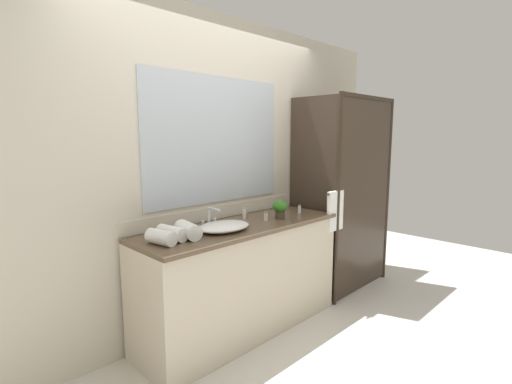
% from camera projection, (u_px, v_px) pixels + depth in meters
% --- Properties ---
extents(ground_plane, '(8.00, 8.00, 0.00)m').
position_uv_depth(ground_plane, '(243.00, 329.00, 3.14)').
color(ground_plane, silver).
extents(wall_back_with_mirror, '(4.40, 0.06, 2.60)m').
position_uv_depth(wall_back_with_mirror, '(215.00, 171.00, 3.19)').
color(wall_back_with_mirror, beige).
rests_on(wall_back_with_mirror, ground_plane).
extents(vanity_cabinet, '(1.80, 0.58, 0.90)m').
position_uv_depth(vanity_cabinet, '(242.00, 278.00, 3.08)').
color(vanity_cabinet, beige).
rests_on(vanity_cabinet, ground_plane).
extents(shower_enclosure, '(1.20, 0.59, 2.00)m').
position_uv_depth(shower_enclosure, '(348.00, 195.00, 3.75)').
color(shower_enclosure, '#2D2319').
rests_on(shower_enclosure, ground_plane).
extents(sink_basin, '(0.42, 0.31, 0.06)m').
position_uv_depth(sink_basin, '(224.00, 226.00, 2.82)').
color(sink_basin, white).
rests_on(sink_basin, vanity_cabinet).
extents(faucet, '(0.17, 0.16, 0.16)m').
position_uv_depth(faucet, '(210.00, 220.00, 2.94)').
color(faucet, silver).
rests_on(faucet, vanity_cabinet).
extents(potted_plant, '(0.13, 0.13, 0.16)m').
position_uv_depth(potted_plant, '(280.00, 208.00, 3.23)').
color(potted_plant, '#473828').
rests_on(potted_plant, vanity_cabinet).
extents(amenity_bottle_body_wash, '(0.03, 0.03, 0.10)m').
position_uv_depth(amenity_bottle_body_wash, '(244.00, 214.00, 3.21)').
color(amenity_bottle_body_wash, white).
rests_on(amenity_bottle_body_wash, vanity_cabinet).
extents(amenity_bottle_shampoo, '(0.03, 0.03, 0.08)m').
position_uv_depth(amenity_bottle_shampoo, '(266.00, 217.00, 3.14)').
color(amenity_bottle_shampoo, silver).
rests_on(amenity_bottle_shampoo, vanity_cabinet).
extents(amenity_bottle_conditioner, '(0.03, 0.03, 0.08)m').
position_uv_depth(amenity_bottle_conditioner, '(299.00, 209.00, 3.46)').
color(amenity_bottle_conditioner, silver).
rests_on(amenity_bottle_conditioner, vanity_cabinet).
extents(rolled_towel_near_edge, '(0.14, 0.22, 0.10)m').
position_uv_depth(rolled_towel_near_edge, '(161.00, 237.00, 2.45)').
color(rolled_towel_near_edge, white).
rests_on(rolled_towel_near_edge, vanity_cabinet).
extents(rolled_towel_middle, '(0.13, 0.24, 0.10)m').
position_uv_depth(rolled_towel_middle, '(172.00, 233.00, 2.56)').
color(rolled_towel_middle, white).
rests_on(rolled_towel_middle, vanity_cabinet).
extents(rolled_towel_far_edge, '(0.15, 0.25, 0.11)m').
position_uv_depth(rolled_towel_far_edge, '(188.00, 230.00, 2.61)').
color(rolled_towel_far_edge, white).
rests_on(rolled_towel_far_edge, vanity_cabinet).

